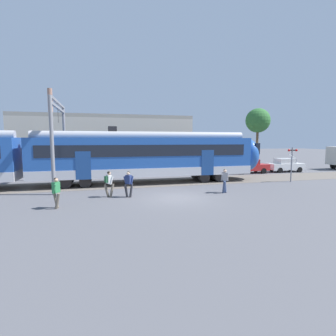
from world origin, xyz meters
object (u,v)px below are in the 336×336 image
(pedestrian_white, at_px, (109,182))
(parked_car_red, at_px, (249,166))
(commuter_train, at_px, (35,158))
(crossing_signal, at_px, (292,159))
(pedestrian_navy, at_px, (129,182))
(parked_car_white, at_px, (285,165))
(pedestrian_grey, at_px, (225,179))
(pedestrian_green, at_px, (56,191))

(pedestrian_white, height_order, parked_car_red, pedestrian_white)
(commuter_train, bearing_deg, crossing_signal, -7.26)
(pedestrian_navy, height_order, parked_car_white, pedestrian_navy)
(pedestrian_grey, bearing_deg, pedestrian_navy, 177.66)
(commuter_train, distance_m, crossing_signal, 20.97)
(pedestrian_white, xyz_separation_m, parked_car_white, (19.96, 8.52, -0.21))
(commuter_train, relative_size, parked_car_red, 9.41)
(pedestrian_green, bearing_deg, pedestrian_grey, 8.27)
(pedestrian_white, bearing_deg, parked_car_red, 29.06)
(pedestrian_grey, bearing_deg, pedestrian_green, -171.73)
(parked_car_white, relative_size, crossing_signal, 1.35)
(parked_car_red, bearing_deg, pedestrian_navy, -147.82)
(pedestrian_navy, bearing_deg, pedestrian_green, -155.90)
(pedestrian_grey, bearing_deg, pedestrian_white, 175.44)
(pedestrian_grey, height_order, crossing_signal, crossing_signal)
(pedestrian_navy, bearing_deg, commuter_train, 141.25)
(pedestrian_navy, height_order, crossing_signal, crossing_signal)
(pedestrian_navy, xyz_separation_m, crossing_signal, (14.29, 2.58, 1.02))
(pedestrian_green, height_order, pedestrian_navy, same)
(pedestrian_green, distance_m, parked_car_red, 21.05)
(crossing_signal, bearing_deg, pedestrian_navy, -169.78)
(pedestrian_white, height_order, crossing_signal, crossing_signal)
(pedestrian_green, height_order, parked_car_white, pedestrian_green)
(pedestrian_green, xyz_separation_m, parked_car_red, (18.14, 10.68, -0.18))
(pedestrian_green, relative_size, pedestrian_navy, 1.00)
(pedestrian_navy, bearing_deg, pedestrian_grey, -2.34)
(commuter_train, relative_size, parked_car_white, 9.37)
(parked_car_white, bearing_deg, crossing_signal, -125.16)
(pedestrian_white, distance_m, pedestrian_navy, 1.29)
(parked_car_red, distance_m, parked_car_white, 4.61)
(pedestrian_green, bearing_deg, pedestrian_navy, 24.10)
(pedestrian_navy, bearing_deg, crossing_signal, 10.22)
(parked_car_red, height_order, crossing_signal, crossing_signal)
(pedestrian_white, xyz_separation_m, parked_car_red, (15.35, 8.53, -0.21))
(pedestrian_navy, height_order, pedestrian_grey, same)
(commuter_train, height_order, parked_car_white, commuter_train)
(pedestrian_green, distance_m, parked_car_white, 25.13)
(pedestrian_navy, bearing_deg, parked_car_red, 32.18)
(pedestrian_white, bearing_deg, commuter_train, 137.27)
(parked_car_red, distance_m, crossing_signal, 6.43)
(parked_car_white, bearing_deg, pedestrian_navy, -154.64)
(commuter_train, distance_m, parked_car_white, 25.54)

